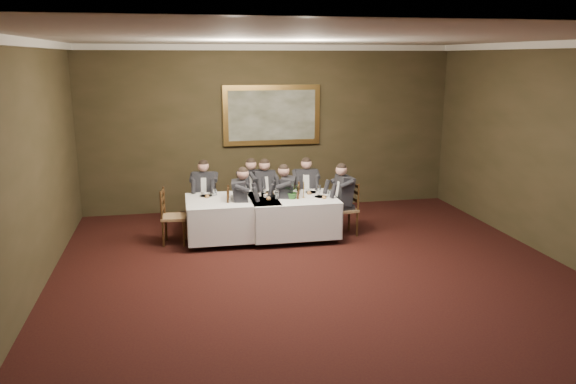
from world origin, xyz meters
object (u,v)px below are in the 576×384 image
object	(u,v)px
diner_main_backleft	(263,201)
chair_sec_backleft	(206,214)
chair_main_endright	(345,220)
diner_sec_backleft	(205,202)
chair_main_backleft	(263,212)
centerpiece	(293,191)
painting	(272,115)
chair_sec_backright	(250,211)
diner_main_backright	(306,199)
table_main	(293,214)
chair_sec_endright	(289,222)
diner_sec_endright	(288,210)
candlestick	(304,189)
chair_sec_endleft	(174,228)
diner_main_endright	(345,208)
chair_main_endleft	(239,226)
diner_main_endleft	(239,214)
chair_main_backright	(305,210)
diner_sec_backright	(250,200)
table_second	(232,216)

from	to	relation	value
diner_main_backleft	chair_sec_backleft	world-z (taller)	diner_main_backleft
chair_main_endright	diner_sec_backleft	distance (m)	2.71
chair_main_backleft	centerpiece	world-z (taller)	centerpiece
diner_sec_backleft	painting	world-z (taller)	painting
chair_sec_backright	painting	size ratio (longest dim) A/B	0.48
diner_main_backright	chair_main_endright	bearing A→B (deg)	131.52
table_main	chair_sec_endright	bearing A→B (deg)	124.35
diner_sec_endright	chair_sec_endright	bearing A→B (deg)	-90.00
centerpiece	candlestick	bearing A→B (deg)	12.95
chair_sec_endleft	centerpiece	bearing A→B (deg)	91.81
chair_sec_backleft	centerpiece	xyz separation A→B (m)	(1.51, -1.04, 0.63)
diner_main_endright	chair_sec_backright	xyz separation A→B (m)	(-1.64, 0.95, -0.23)
chair_sec_backright	chair_sec_endright	distance (m)	1.04
chair_sec_backleft	painting	bearing A→B (deg)	-133.16
diner_main_backleft	diner_main_endright	size ratio (longest dim) A/B	1.00
chair_main_endleft	chair_sec_backleft	size ratio (longest dim) A/B	1.00
diner_main_backleft	chair_sec_backleft	bearing A→B (deg)	-19.10
chair_main_backleft	painting	distance (m)	2.25
table_main	diner_sec_backleft	size ratio (longest dim) A/B	1.18
centerpiece	chair_main_backleft	bearing A→B (deg)	113.78
diner_main_endright	diner_sec_endright	bearing A→B (deg)	79.42
diner_main_endleft	candlestick	xyz separation A→B (m)	(1.17, -0.05, 0.41)
candlestick	painting	world-z (taller)	painting
chair_main_backright	chair_main_endright	distance (m)	0.99
centerpiece	candlestick	distance (m)	0.22
chair_sec_backleft	diner_sec_backright	world-z (taller)	diner_sec_backright
diner_sec_endright	centerpiece	bearing A→B (deg)	-149.48
diner_main_backleft	chair_sec_backleft	distance (m)	1.15
table_main	diner_main_backright	world-z (taller)	diner_main_backright
chair_sec_backright	diner_sec_endright	world-z (taller)	diner_sec_endright
chair_main_endleft	diner_sec_backright	size ratio (longest dim) A/B	0.74
candlestick	table_second	bearing A→B (deg)	173.89
table_main	table_second	xyz separation A→B (m)	(-1.10, 0.10, 0.00)
centerpiece	diner_sec_backright	bearing A→B (deg)	121.85
table_second	diner_main_endright	xyz separation A→B (m)	(2.09, -0.10, 0.06)
painting	diner_main_backright	bearing A→B (deg)	-72.47
table_second	diner_main_endright	bearing A→B (deg)	-2.86
diner_main_endleft	centerpiece	xyz separation A→B (m)	(0.96, -0.10, 0.40)
chair_main_endright	table_second	bearing A→B (deg)	81.88
diner_main_backright	chair_sec_endright	distance (m)	0.89
diner_main_backleft	centerpiece	size ratio (longest dim) A/B	4.53
diner_sec_endright	centerpiece	size ratio (longest dim) A/B	4.53
centerpiece	chair_sec_endleft	bearing A→B (deg)	174.74
chair_main_endright	diner_main_backright	bearing A→B (deg)	30.10
chair_main_backright	painting	distance (m)	2.25
diner_main_backleft	chair_main_endright	world-z (taller)	diner_main_backleft
table_main	diner_main_endright	distance (m)	0.99
chair_main_endright	diner_sec_backright	distance (m)	1.91
table_second	centerpiece	size ratio (longest dim) A/B	5.58
diner_main_endright	chair_sec_endright	xyz separation A→B (m)	(-1.04, 0.09, -0.23)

